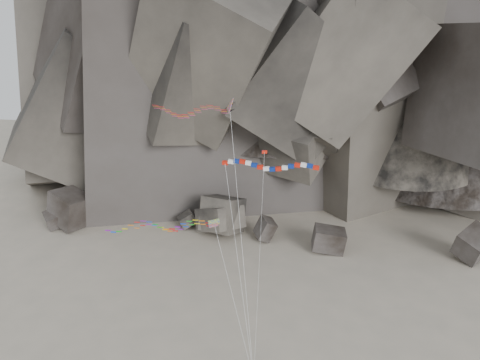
% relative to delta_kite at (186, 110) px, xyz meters
% --- Properties ---
extents(ground, '(260.00, 260.00, 0.00)m').
position_rel_delta_kite_xyz_m(ground, '(2.79, -2.27, -29.03)').
color(ground, '#A99B88').
rests_on(ground, ground).
extents(headland, '(110.00, 70.00, 84.00)m').
position_rel_delta_kite_xyz_m(headland, '(2.79, 67.73, 12.97)').
color(headland, '#595249').
rests_on(headland, ground).
extents(boulder_field, '(82.70, 14.38, 8.53)m').
position_rel_delta_kite_xyz_m(boulder_field, '(-4.87, 29.37, -26.47)').
color(boulder_field, '#47423F').
rests_on(boulder_field, ground).
extents(delta_kite, '(13.76, 9.10, 29.33)m').
position_rel_delta_kite_xyz_m(delta_kite, '(0.00, 0.00, 0.00)').
color(delta_kite, red).
rests_on(delta_kite, ground).
extents(banner_kite, '(11.38, 11.45, 21.59)m').
position_rel_delta_kite_xyz_m(banner_kite, '(9.05, 2.22, -6.63)').
color(banner_kite, red).
rests_on(banner_kite, ground).
extents(parafoil_kite, '(17.70, 4.81, 16.59)m').
position_rel_delta_kite_xyz_m(parafoil_kite, '(-2.50, -4.72, -12.00)').
color(parafoil_kite, '#DAF30D').
rests_on(parafoil_kite, ground).
extents(pennant_kite, '(0.74, 9.55, 23.17)m').
position_rel_delta_kite_xyz_m(pennant_kite, '(8.68, -1.07, -9.45)').
color(pennant_kite, red).
rests_on(pennant_kite, ground).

